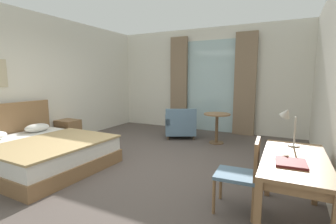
{
  "coord_description": "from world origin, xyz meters",
  "views": [
    {
      "loc": [
        2.19,
        -3.28,
        1.52
      ],
      "look_at": [
        0.45,
        0.18,
        0.96
      ],
      "focal_mm": 25.94,
      "sensor_mm": 36.0,
      "label": 1
    }
  ],
  "objects_px": {
    "writing_desk": "(294,167)",
    "round_cafe_table": "(217,122)",
    "closed_book": "(291,163)",
    "bed": "(39,152)",
    "armchair_by_window": "(180,125)",
    "desk_lamp": "(288,118)",
    "nightstand": "(68,131)",
    "desk_chair": "(244,171)"
  },
  "relations": [
    {
      "from": "desk_chair",
      "to": "armchair_by_window",
      "type": "height_order",
      "value": "desk_chair"
    },
    {
      "from": "bed",
      "to": "round_cafe_table",
      "type": "xyz_separation_m",
      "value": [
        2.31,
        2.85,
        0.25
      ]
    },
    {
      "from": "closed_book",
      "to": "desk_lamp",
      "type": "bearing_deg",
      "value": 90.08
    },
    {
      "from": "writing_desk",
      "to": "round_cafe_table",
      "type": "bearing_deg",
      "value": 118.92
    },
    {
      "from": "desk_lamp",
      "to": "armchair_by_window",
      "type": "distance_m",
      "value": 3.51
    },
    {
      "from": "nightstand",
      "to": "round_cafe_table",
      "type": "distance_m",
      "value": 3.48
    },
    {
      "from": "round_cafe_table",
      "to": "desk_lamp",
      "type": "bearing_deg",
      "value": -57.45
    },
    {
      "from": "closed_book",
      "to": "writing_desk",
      "type": "bearing_deg",
      "value": 75.96
    },
    {
      "from": "closed_book",
      "to": "round_cafe_table",
      "type": "relative_size",
      "value": 0.41
    },
    {
      "from": "armchair_by_window",
      "to": "closed_book",
      "type": "bearing_deg",
      "value": -51.48
    },
    {
      "from": "bed",
      "to": "desk_lamp",
      "type": "xyz_separation_m",
      "value": [
        3.77,
        0.55,
        0.78
      ]
    },
    {
      "from": "closed_book",
      "to": "armchair_by_window",
      "type": "distance_m",
      "value": 4.03
    },
    {
      "from": "writing_desk",
      "to": "desk_chair",
      "type": "height_order",
      "value": "desk_chair"
    },
    {
      "from": "desk_lamp",
      "to": "armchair_by_window",
      "type": "relative_size",
      "value": 0.45
    },
    {
      "from": "desk_lamp",
      "to": "closed_book",
      "type": "relative_size",
      "value": 1.6
    },
    {
      "from": "closed_book",
      "to": "bed",
      "type": "bearing_deg",
      "value": 173.2
    },
    {
      "from": "nightstand",
      "to": "round_cafe_table",
      "type": "relative_size",
      "value": 0.77
    },
    {
      "from": "bed",
      "to": "desk_chair",
      "type": "height_order",
      "value": "bed"
    },
    {
      "from": "nightstand",
      "to": "closed_book",
      "type": "height_order",
      "value": "closed_book"
    },
    {
      "from": "writing_desk",
      "to": "desk_lamp",
      "type": "relative_size",
      "value": 2.89
    },
    {
      "from": "bed",
      "to": "closed_book",
      "type": "bearing_deg",
      "value": -2.67
    },
    {
      "from": "bed",
      "to": "desk_lamp",
      "type": "height_order",
      "value": "desk_lamp"
    },
    {
      "from": "bed",
      "to": "writing_desk",
      "type": "bearing_deg",
      "value": 0.43
    },
    {
      "from": "bed",
      "to": "desk_lamp",
      "type": "distance_m",
      "value": 3.89
    },
    {
      "from": "writing_desk",
      "to": "closed_book",
      "type": "relative_size",
      "value": 4.62
    },
    {
      "from": "nightstand",
      "to": "desk_chair",
      "type": "bearing_deg",
      "value": -16.2
    },
    {
      "from": "round_cafe_table",
      "to": "desk_chair",
      "type": "bearing_deg",
      "value": -68.72
    },
    {
      "from": "nightstand",
      "to": "closed_book",
      "type": "bearing_deg",
      "value": -18.04
    },
    {
      "from": "desk_lamp",
      "to": "closed_book",
      "type": "distance_m",
      "value": 0.79
    },
    {
      "from": "round_cafe_table",
      "to": "writing_desk",
      "type": "bearing_deg",
      "value": -61.08
    },
    {
      "from": "writing_desk",
      "to": "round_cafe_table",
      "type": "height_order",
      "value": "writing_desk"
    },
    {
      "from": "writing_desk",
      "to": "armchair_by_window",
      "type": "relative_size",
      "value": 1.31
    },
    {
      "from": "desk_lamp",
      "to": "armchair_by_window",
      "type": "height_order",
      "value": "desk_lamp"
    },
    {
      "from": "bed",
      "to": "nightstand",
      "type": "height_order",
      "value": "bed"
    },
    {
      "from": "writing_desk",
      "to": "round_cafe_table",
      "type": "distance_m",
      "value": 3.22
    },
    {
      "from": "bed",
      "to": "armchair_by_window",
      "type": "xyz_separation_m",
      "value": [
        1.33,
        2.96,
        0.05
      ]
    },
    {
      "from": "armchair_by_window",
      "to": "round_cafe_table",
      "type": "bearing_deg",
      "value": -6.65
    },
    {
      "from": "desk_lamp",
      "to": "closed_book",
      "type": "xyz_separation_m",
      "value": [
        0.05,
        -0.73,
        -0.3
      ]
    },
    {
      "from": "bed",
      "to": "armchair_by_window",
      "type": "distance_m",
      "value": 3.24
    },
    {
      "from": "nightstand",
      "to": "desk_chair",
      "type": "height_order",
      "value": "desk_chair"
    },
    {
      "from": "writing_desk",
      "to": "round_cafe_table",
      "type": "relative_size",
      "value": 1.9
    },
    {
      "from": "armchair_by_window",
      "to": "nightstand",
      "type": "bearing_deg",
      "value": -142.94
    }
  ]
}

